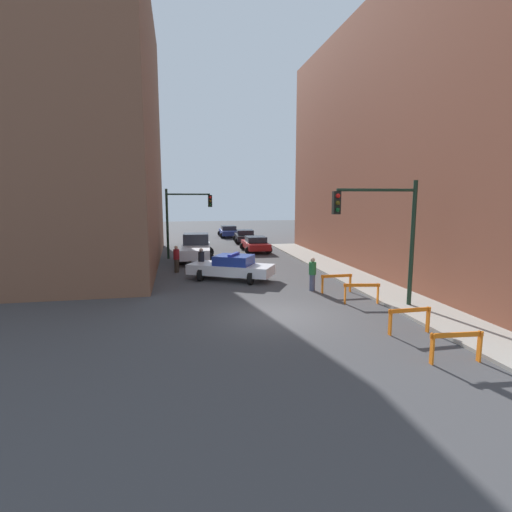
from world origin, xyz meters
TOP-DOWN VIEW (x-y plane):
  - ground_plane at (0.00, 0.00)m, footprint 120.00×120.00m
  - sidewalk_right at (6.20, 0.00)m, footprint 2.40×44.00m
  - building_corner_left at (-12.00, 14.00)m, footprint 14.00×20.00m
  - building_right at (13.40, 8.00)m, footprint 12.00×28.00m
  - traffic_light_near at (4.73, 0.04)m, footprint 3.64×0.35m
  - traffic_light_far at (-3.30, 15.54)m, footprint 3.44×0.35m
  - police_car at (-0.75, 7.04)m, footprint 5.01×3.89m
  - white_truck at (-2.39, 14.32)m, footprint 2.90×5.53m
  - parked_car_near at (2.76, 17.96)m, footprint 2.28×4.30m
  - parked_car_mid at (2.97, 24.62)m, footprint 2.46×4.41m
  - parked_car_far at (2.04, 30.41)m, footprint 2.30×4.32m
  - pedestrian_crossing at (-2.34, 8.42)m, footprint 0.37×0.37m
  - pedestrian_corner at (-3.78, 9.89)m, footprint 0.51×0.51m
  - pedestrian_sidewalk at (2.86, 3.71)m, footprint 0.39×0.39m
  - barrier_front at (3.96, -5.41)m, footprint 1.60×0.26m
  - barrier_mid at (4.04, -2.95)m, footprint 1.60×0.19m
  - barrier_back at (4.16, 0.95)m, footprint 1.58×0.42m
  - barrier_corner at (3.88, 3.08)m, footprint 1.60×0.17m

SIDE VIEW (x-z plane):
  - ground_plane at x=0.00m, z-range 0.00..0.00m
  - sidewalk_right at x=6.20m, z-range 0.00..0.12m
  - barrier_front at x=3.96m, z-range 0.17..1.07m
  - barrier_mid at x=4.04m, z-range 0.17..1.07m
  - barrier_back at x=4.16m, z-range 0.17..1.07m
  - barrier_corner at x=3.88m, z-range 0.17..1.07m
  - parked_car_near at x=2.76m, z-range 0.02..1.33m
  - parked_car_mid at x=2.97m, z-range 0.02..1.33m
  - parked_car_far at x=2.04m, z-range 0.02..1.33m
  - police_car at x=-0.75m, z-range -0.04..1.48m
  - pedestrian_crossing at x=-2.34m, z-range 0.03..1.69m
  - pedestrian_corner at x=-3.78m, z-range 0.03..1.69m
  - pedestrian_sidewalk at x=2.86m, z-range 0.03..1.69m
  - white_truck at x=-2.39m, z-range -0.04..1.86m
  - traffic_light_far at x=-3.30m, z-range 0.80..6.00m
  - traffic_light_near at x=4.73m, z-range 0.93..6.13m
  - building_right at x=13.40m, z-range 0.00..15.89m
  - building_corner_left at x=-12.00m, z-range 0.00..17.92m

